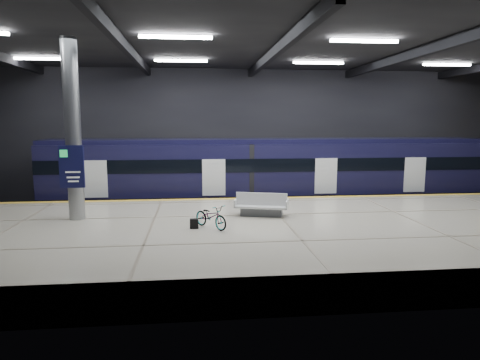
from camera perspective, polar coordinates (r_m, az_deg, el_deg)
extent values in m
plane|color=black|center=(18.94, 4.49, -7.17)|extent=(30.00, 30.00, 0.00)
cube|color=black|center=(26.22, 1.36, 5.85)|extent=(30.00, 0.10, 8.00)
cube|color=black|center=(10.58, 12.68, 2.87)|extent=(30.00, 0.10, 8.00)
cube|color=black|center=(18.57, 4.76, 17.44)|extent=(30.00, 16.00, 0.10)
cube|color=black|center=(18.40, -14.77, 16.52)|extent=(0.25, 16.00, 0.40)
cube|color=black|center=(18.53, 4.75, 16.68)|extent=(0.25, 16.00, 0.40)
cube|color=black|center=(20.49, 22.09, 15.29)|extent=(0.25, 16.00, 0.40)
cube|color=white|center=(16.28, -8.54, 18.34)|extent=(2.60, 0.18, 0.10)
cube|color=white|center=(17.48, 16.24, 17.38)|extent=(2.60, 0.18, 0.10)
cube|color=white|center=(23.46, -25.81, 14.38)|extent=(2.60, 0.18, 0.10)
cube|color=white|center=(22.20, -7.88, 15.48)|extent=(2.60, 0.18, 0.10)
cube|color=white|center=(23.09, 10.41, 15.12)|extent=(2.60, 0.18, 0.10)
cube|color=white|center=(25.92, 25.87, 13.67)|extent=(2.60, 0.18, 0.10)
cube|color=beige|center=(16.43, 6.12, -7.53)|extent=(30.00, 11.00, 1.10)
cube|color=gold|center=(21.34, 3.17, -2.41)|extent=(30.00, 0.40, 0.01)
cube|color=gray|center=(23.51, 2.35, -4.01)|extent=(30.00, 0.08, 0.16)
cube|color=gray|center=(24.90, 1.87, -3.34)|extent=(30.00, 0.08, 0.16)
cube|color=black|center=(24.21, 3.48, -2.54)|extent=(24.00, 2.58, 0.80)
cube|color=black|center=(23.95, 3.51, 1.64)|extent=(24.00, 2.80, 2.75)
cube|color=black|center=(23.84, 3.54, 5.22)|extent=(24.00, 2.30, 0.24)
cube|color=black|center=(22.54, 4.11, 1.96)|extent=(24.00, 0.04, 0.70)
cube|color=white|center=(23.32, 11.38, 0.54)|extent=(1.20, 0.05, 1.90)
cube|color=#595B60|center=(17.34, 2.87, -4.28)|extent=(1.73, 0.96, 0.31)
cube|color=silver|center=(17.30, 2.88, -3.51)|extent=(2.23, 1.43, 0.08)
cube|color=silver|center=(17.24, 2.89, -2.56)|extent=(2.01, 0.67, 0.52)
cube|color=silver|center=(17.43, -0.49, -2.99)|extent=(0.31, 0.86, 0.31)
cube|color=silver|center=(17.17, 6.31, -3.21)|extent=(0.31, 0.86, 0.31)
imported|color=#99999E|center=(15.33, -3.90, -4.85)|extent=(1.45, 1.62, 0.85)
cube|color=black|center=(15.37, -6.13, -5.80)|extent=(0.30, 0.18, 0.35)
cylinder|color=#9EA0A5|center=(17.60, -21.38, 6.19)|extent=(0.60, 0.60, 6.90)
cube|color=#0F1039|center=(17.27, -21.53, 1.67)|extent=(0.90, 0.12, 1.60)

